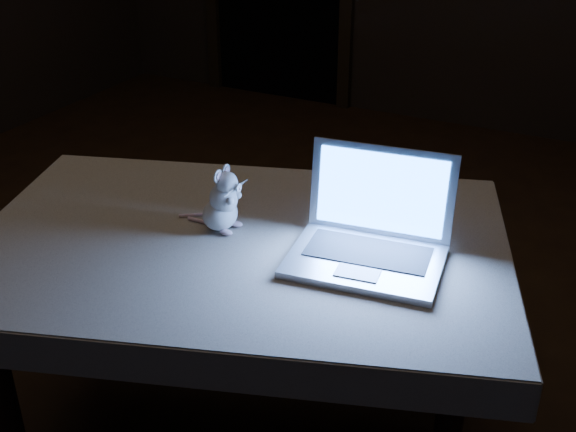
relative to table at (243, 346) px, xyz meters
The scene contains 5 objects.
floor 0.58m from the table, 126.86° to the left, with size 5.00×5.00×0.00m, color black.
table is the anchor object (origin of this frame).
tablecloth 0.31m from the table, 14.64° to the left, with size 1.34×0.90×0.10m, color #B8AA97, non-canonical shape.
laptop 0.57m from the table, ahead, with size 0.36×0.31×0.24m, color #B6B6BB, non-canonical shape.
plush_mouse 0.43m from the table, 159.81° to the left, with size 0.13×0.13×0.17m, color silver, non-canonical shape.
Camera 1 is at (1.11, -1.74, 1.57)m, focal length 45.00 mm.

